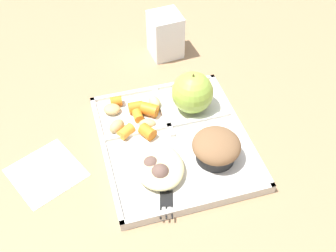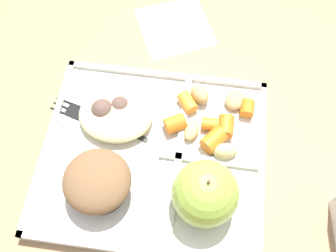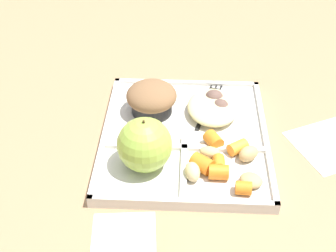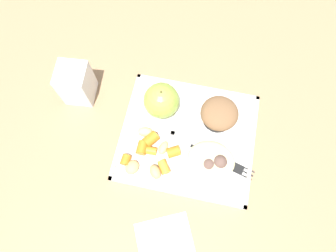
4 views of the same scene
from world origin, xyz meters
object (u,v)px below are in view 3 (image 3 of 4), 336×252
lunch_tray (186,138)px  green_apple (146,145)px  bran_muffin (153,99)px  plastic_fork (211,100)px

lunch_tray → green_apple: 0.11m
green_apple → bran_muffin: (0.14, -0.00, -0.01)m
bran_muffin → plastic_fork: bearing=-69.5°
lunch_tray → green_apple: bearing=141.2°
bran_muffin → plastic_fork: size_ratio=0.57×
green_apple → plastic_fork: (0.18, -0.11, -0.04)m
green_apple → plastic_fork: 0.21m
green_apple → lunch_tray: bearing=-38.8°
lunch_tray → green_apple: green_apple is taller
lunch_tray → green_apple: size_ratio=3.49×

